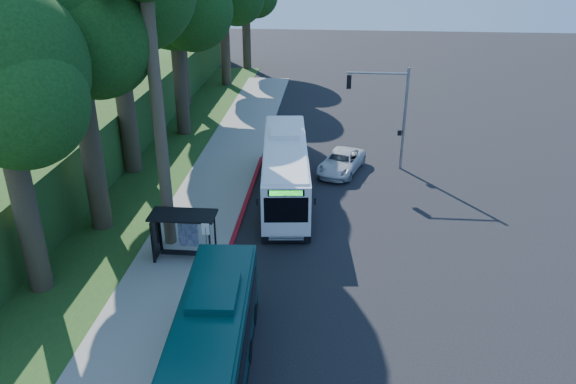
# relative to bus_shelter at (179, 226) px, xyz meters

# --- Properties ---
(ground) EXTENTS (140.00, 140.00, 0.00)m
(ground) POSITION_rel_bus_shelter_xyz_m (7.26, 2.86, -1.81)
(ground) COLOR black
(ground) RESTS_ON ground
(sidewalk) EXTENTS (4.50, 70.00, 0.12)m
(sidewalk) POSITION_rel_bus_shelter_xyz_m (-0.04, 2.86, -1.75)
(sidewalk) COLOR gray
(sidewalk) RESTS_ON ground
(red_curb) EXTENTS (0.25, 30.00, 0.13)m
(red_curb) POSITION_rel_bus_shelter_xyz_m (2.26, -1.14, -1.74)
(red_curb) COLOR maroon
(red_curb) RESTS_ON ground
(grass_verge) EXTENTS (8.00, 70.00, 0.06)m
(grass_verge) POSITION_rel_bus_shelter_xyz_m (-5.74, 7.86, -1.78)
(grass_verge) COLOR #234719
(grass_verge) RESTS_ON ground
(bus_shelter) EXTENTS (3.20, 1.51, 2.55)m
(bus_shelter) POSITION_rel_bus_shelter_xyz_m (0.00, 0.00, 0.00)
(bus_shelter) COLOR black
(bus_shelter) RESTS_ON ground
(stop_sign_pole) EXTENTS (0.35, 0.06, 3.17)m
(stop_sign_pole) POSITION_rel_bus_shelter_xyz_m (1.86, -2.14, 0.28)
(stop_sign_pole) COLOR gray
(stop_sign_pole) RESTS_ON ground
(traffic_signal_pole) EXTENTS (4.10, 0.30, 7.00)m
(traffic_signal_pole) POSITION_rel_bus_shelter_xyz_m (11.04, 12.86, 2.62)
(traffic_signal_pole) COLOR gray
(traffic_signal_pole) RESTS_ON ground
(hillside_backdrop) EXTENTS (24.00, 60.00, 8.80)m
(hillside_backdrop) POSITION_rel_bus_shelter_xyz_m (-19.04, 17.96, 0.63)
(hillside_backdrop) COLOR #234719
(hillside_backdrop) RESTS_ON ground
(tree_0) EXTENTS (8.40, 8.00, 15.70)m
(tree_0) POSITION_rel_bus_shelter_xyz_m (-5.14, 2.84, 9.40)
(tree_0) COLOR #382B1E
(tree_0) RESTS_ON ground
(white_bus) EXTENTS (3.79, 12.43, 3.65)m
(white_bus) POSITION_rel_bus_shelter_xyz_m (4.50, 7.93, -0.03)
(white_bus) COLOR white
(white_bus) RESTS_ON ground
(teal_bus) EXTENTS (3.07, 11.53, 3.40)m
(teal_bus) POSITION_rel_bus_shelter_xyz_m (3.45, -9.16, -0.15)
(teal_bus) COLOR #083130
(teal_bus) RESTS_ON ground
(pickup) EXTENTS (3.71, 5.43, 1.38)m
(pickup) POSITION_rel_bus_shelter_xyz_m (7.96, 11.92, -1.12)
(pickup) COLOR silver
(pickup) RESTS_ON ground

